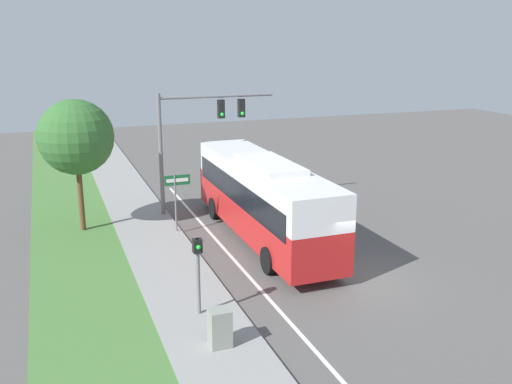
{
  "coord_description": "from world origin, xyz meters",
  "views": [
    {
      "loc": [
        -10.2,
        -17.06,
        8.57
      ],
      "look_at": [
        -1.59,
        5.96,
        1.88
      ],
      "focal_mm": 40.0,
      "sensor_mm": 36.0,
      "label": 1
    }
  ],
  "objects_px": {
    "pedestrian_signal": "(198,263)",
    "street_sign": "(176,192)",
    "utility_cabinet": "(220,328)",
    "bus": "(263,195)",
    "signal_gantry": "(196,128)"
  },
  "relations": [
    {
      "from": "utility_cabinet",
      "to": "signal_gantry",
      "type": "bearing_deg",
      "value": 77.67
    },
    {
      "from": "bus",
      "to": "street_sign",
      "type": "height_order",
      "value": "bus"
    },
    {
      "from": "street_sign",
      "to": "utility_cabinet",
      "type": "relative_size",
      "value": 2.48
    },
    {
      "from": "pedestrian_signal",
      "to": "street_sign",
      "type": "distance_m",
      "value": 8.15
    },
    {
      "from": "pedestrian_signal",
      "to": "utility_cabinet",
      "type": "relative_size",
      "value": 2.35
    },
    {
      "from": "signal_gantry",
      "to": "bus",
      "type": "bearing_deg",
      "value": -72.0
    },
    {
      "from": "bus",
      "to": "utility_cabinet",
      "type": "bearing_deg",
      "value": -118.61
    },
    {
      "from": "bus",
      "to": "signal_gantry",
      "type": "relative_size",
      "value": 1.92
    },
    {
      "from": "signal_gantry",
      "to": "street_sign",
      "type": "distance_m",
      "value": 4.07
    },
    {
      "from": "pedestrian_signal",
      "to": "utility_cabinet",
      "type": "xyz_separation_m",
      "value": [
        0.04,
        -2.12,
        -1.13
      ]
    },
    {
      "from": "signal_gantry",
      "to": "street_sign",
      "type": "relative_size",
      "value": 2.19
    },
    {
      "from": "utility_cabinet",
      "to": "bus",
      "type": "bearing_deg",
      "value": 61.39
    },
    {
      "from": "pedestrian_signal",
      "to": "street_sign",
      "type": "relative_size",
      "value": 0.95
    },
    {
      "from": "bus",
      "to": "pedestrian_signal",
      "type": "relative_size",
      "value": 4.43
    },
    {
      "from": "street_sign",
      "to": "bus",
      "type": "bearing_deg",
      "value": -32.04
    }
  ]
}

